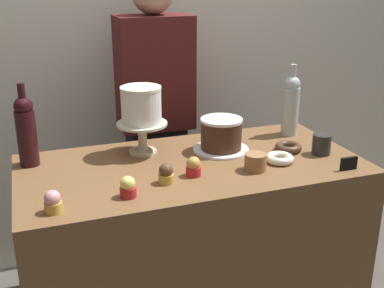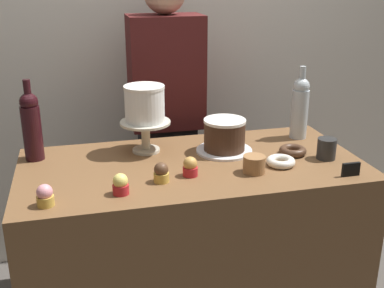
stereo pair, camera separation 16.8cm
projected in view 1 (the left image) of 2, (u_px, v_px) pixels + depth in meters
back_wall at (135, 30)px, 2.56m from camera, size 6.00×0.05×2.60m
display_counter at (192, 259)px, 2.05m from camera, size 1.34×0.66×0.88m
cake_stand_pedestal at (142, 133)px, 1.97m from camera, size 0.21×0.21×0.13m
white_layer_cake at (141, 105)px, 1.93m from camera, size 0.17×0.17×0.15m
silver_serving_platter at (221, 149)px, 2.03m from camera, size 0.23×0.23×0.01m
chocolate_round_cake at (221, 134)px, 2.00m from camera, size 0.17×0.17×0.13m
wine_bottle_dark_red at (26, 130)px, 1.83m from camera, size 0.08×0.08×0.33m
wine_bottle_clear at (291, 104)px, 2.18m from camera, size 0.08×0.08×0.33m
cupcake_lemon at (128, 187)px, 1.61m from camera, size 0.06×0.06×0.07m
cupcake_strawberry at (53, 202)px, 1.51m from camera, size 0.06×0.06×0.07m
cupcake_caramel at (193, 167)px, 1.77m from camera, size 0.06×0.06×0.07m
cupcake_chocolate at (166, 174)px, 1.71m from camera, size 0.06×0.06×0.07m
donut_chocolate at (288, 147)px, 2.02m from camera, size 0.11×0.11×0.03m
donut_sugar at (279, 158)px, 1.90m from camera, size 0.11×0.11×0.03m
cookie_stack at (255, 162)px, 1.82m from camera, size 0.08×0.08×0.07m
price_sign_chalkboard at (349, 164)px, 1.83m from camera, size 0.07×0.01×0.05m
coffee_cup_ceramic at (321, 144)px, 1.98m from camera, size 0.08×0.08×0.08m
barista_figure at (156, 128)px, 2.45m from camera, size 0.36×0.22×1.60m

